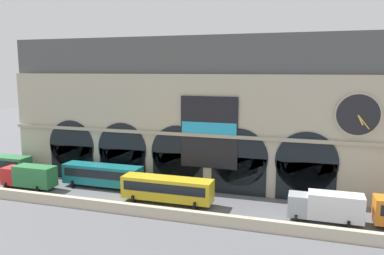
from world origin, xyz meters
The scene contains 7 objects.
ground_plane centered at (0.00, 0.00, 0.00)m, with size 200.00×200.00×0.00m, color slate.
quay_parapet_wall centered at (0.00, -5.18, 0.61)m, with size 90.00×0.70×1.22m, color beige.
station_building centered at (0.04, 7.71, 9.71)m, with size 50.54×5.80×20.05m.
box_truck_west centered at (-18.91, -0.89, 1.70)m, with size 7.50×2.91×3.12m.
bus_midwest centered at (-9.77, 2.30, 1.78)m, with size 11.00×3.25×3.10m.
bus_center centered at (0.68, -0.64, 1.78)m, with size 11.00×3.25×3.10m.
box_truck_east centered at (18.52, -0.80, 1.70)m, with size 7.50×2.91×3.12m.
Camera 1 is at (16.57, -40.92, 15.84)m, focal length 35.41 mm.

